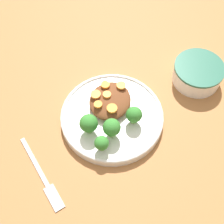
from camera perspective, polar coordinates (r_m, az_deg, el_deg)
The scene contains 15 objects.
ground_plane at distance 0.78m, azimuth 0.00°, elevation -1.35°, with size 4.00×4.00×0.00m, color #9E6638.
plate at distance 0.77m, azimuth 0.00°, elevation -0.85°, with size 0.25×0.25×0.03m.
dip_bowl at distance 0.86m, azimuth 15.43°, elevation 6.98°, with size 0.13×0.13×0.05m.
stew_mound at distance 0.77m, azimuth -0.35°, elevation 2.09°, with size 0.10×0.11×0.03m, color brown.
broccoli_floret_0 at distance 0.73m, azimuth 3.96°, elevation -0.79°, with size 0.04×0.04×0.05m.
broccoli_floret_1 at distance 0.71m, azimuth -0.05°, elevation -2.91°, with size 0.04×0.04×0.06m.
broccoli_floret_2 at distance 0.70m, azimuth -1.92°, elevation -5.76°, with size 0.03×0.03×0.05m.
broccoli_floret_3 at distance 0.71m, azimuth -4.28°, elevation -2.14°, with size 0.04×0.04×0.06m.
carrot_slice_0 at distance 0.74m, azimuth -2.55°, elevation 1.41°, with size 0.02×0.02×0.01m, color orange.
carrot_slice_1 at distance 0.76m, azimuth -0.93°, elevation 3.19°, with size 0.02×0.02×0.01m, color orange.
carrot_slice_2 at distance 0.73m, azimuth 0.08°, elevation 0.44°, with size 0.03×0.03×0.01m, color orange.
carrot_slice_3 at distance 0.77m, azimuth -1.23°, elevation 5.00°, with size 0.02×0.02×0.01m, color orange.
carrot_slice_4 at distance 0.77m, azimuth 1.74°, elevation 4.87°, with size 0.02×0.02×0.01m, color orange.
carrot_slice_5 at distance 0.76m, azimuth -3.00°, elevation 3.25°, with size 0.02×0.02×0.00m, color orange.
fork at distance 0.73m, azimuth -12.31°, elevation -11.90°, with size 0.17×0.14×0.01m.
Camera 1 is at (-0.13, 0.37, 0.67)m, focal length 50.00 mm.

